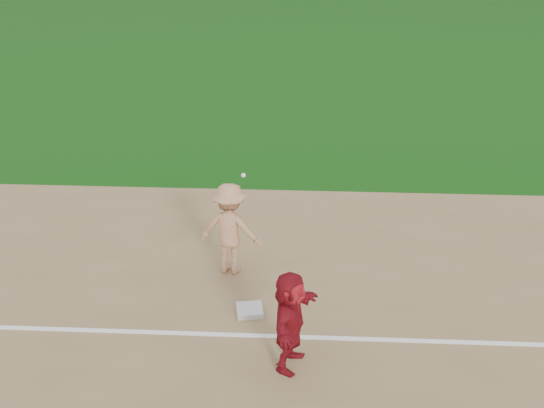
{
  "coord_description": "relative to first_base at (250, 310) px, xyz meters",
  "views": [
    {
      "loc": [
        0.61,
        -9.82,
        6.64
      ],
      "look_at": [
        0.0,
        1.5,
        1.3
      ],
      "focal_mm": 45.0,
      "sensor_mm": 36.0,
      "label": 1
    }
  ],
  "objects": [
    {
      "name": "first_base_play",
      "position": [
        -0.46,
        1.37,
        0.84
      ],
      "size": [
        1.25,
        1.04,
        2.24
      ],
      "color": "#A5A5A8",
      "rests_on": "infield_dirt"
    },
    {
      "name": "foul_line",
      "position": [
        0.29,
        -0.65,
        -0.04
      ],
      "size": [
        60.0,
        0.1,
        0.01
      ],
      "primitive_type": "cube",
      "color": "white",
      "rests_on": "infield_dirt"
    },
    {
      "name": "first_base",
      "position": [
        0.0,
        0.0,
        0.0
      ],
      "size": [
        0.5,
        0.5,
        0.1
      ],
      "primitive_type": "cube",
      "rotation": [
        0.0,
        0.0,
        0.17
      ],
      "color": "silver",
      "rests_on": "infield_dirt"
    },
    {
      "name": "base_runner",
      "position": [
        0.72,
        -1.34,
        0.75
      ],
      "size": [
        0.85,
        1.56,
        1.6
      ],
      "primitive_type": "imported",
      "rotation": [
        0.0,
        0.0,
        1.3
      ],
      "color": "maroon",
      "rests_on": "infield_dirt"
    },
    {
      "name": "ground",
      "position": [
        0.29,
        0.15,
        -0.07
      ],
      "size": [
        160.0,
        160.0,
        0.0
      ],
      "primitive_type": "plane",
      "color": "#11450D",
      "rests_on": "ground"
    }
  ]
}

